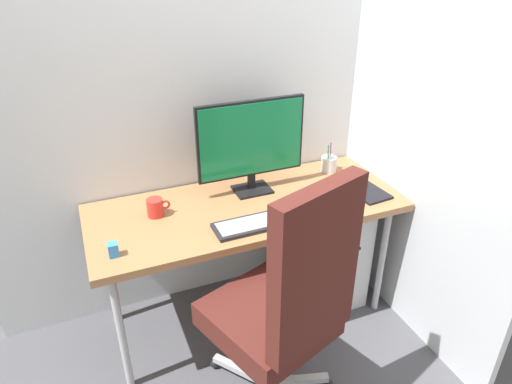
{
  "coord_description": "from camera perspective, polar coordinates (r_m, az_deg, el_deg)",
  "views": [
    {
      "loc": [
        -0.72,
        -1.87,
        1.89
      ],
      "look_at": [
        0.02,
        -0.06,
        0.83
      ],
      "focal_mm": 32.29,
      "sensor_mm": 36.0,
      "label": 1
    }
  ],
  "objects": [
    {
      "name": "coffee_mug",
      "position": [
        2.26,
        -12.35,
        -1.88
      ],
      "size": [
        0.11,
        0.08,
        0.09
      ],
      "color": "red",
      "rests_on": "desk"
    },
    {
      "name": "keyboard",
      "position": [
        2.15,
        0.14,
        -3.88
      ],
      "size": [
        0.41,
        0.15,
        0.02
      ],
      "color": "black",
      "rests_on": "desk"
    },
    {
      "name": "desk",
      "position": [
        2.34,
        -1.16,
        -2.65
      ],
      "size": [
        1.57,
        0.64,
        0.73
      ],
      "color": "#996B42",
      "rests_on": "ground_plane"
    },
    {
      "name": "filing_cabinet",
      "position": [
        2.73,
        8.14,
        -6.94
      ],
      "size": [
        0.39,
        0.46,
        0.63
      ],
      "color": "silver",
      "rests_on": "ground_plane"
    },
    {
      "name": "office_chair",
      "position": [
        1.9,
        3.56,
        -13.85
      ],
      "size": [
        0.61,
        0.63,
        1.2
      ],
      "color": "black",
      "rests_on": "ground_plane"
    },
    {
      "name": "mouse",
      "position": [
        2.3,
        9.99,
        -1.71
      ],
      "size": [
        0.09,
        0.1,
        0.04
      ],
      "primitive_type": "ellipsoid",
      "rotation": [
        0.0,
        0.0,
        -0.33
      ],
      "color": "black",
      "rests_on": "desk"
    },
    {
      "name": "pen_holder",
      "position": [
        2.67,
        9.02,
        3.49
      ],
      "size": [
        0.09,
        0.09,
        0.17
      ],
      "color": "silver",
      "rests_on": "desk"
    },
    {
      "name": "ground_plane",
      "position": [
        2.75,
        -1.02,
        -14.75
      ],
      "size": [
        8.0,
        8.0,
        0.0
      ],
      "primitive_type": "plane",
      "color": "#4C4C51"
    },
    {
      "name": "notebook",
      "position": [
        2.49,
        13.61,
        0.04
      ],
      "size": [
        0.18,
        0.24,
        0.01
      ],
      "primitive_type": "cube",
      "rotation": [
        0.0,
        0.0,
        0.09
      ],
      "color": "black",
      "rests_on": "desk"
    },
    {
      "name": "monitor",
      "position": [
        2.34,
        -0.59,
        6.2
      ],
      "size": [
        0.57,
        0.15,
        0.49
      ],
      "color": "black",
      "rests_on": "desk"
    },
    {
      "name": "desk_clamp_accessory",
      "position": [
        2.03,
        -17.27,
        -6.85
      ],
      "size": [
        0.04,
        0.04,
        0.06
      ],
      "primitive_type": "cube",
      "color": "#337FD8",
      "rests_on": "desk"
    },
    {
      "name": "wall_back",
      "position": [
        2.38,
        -4.56,
        16.66
      ],
      "size": [
        2.57,
        0.04,
        2.8
      ],
      "primitive_type": "cube",
      "color": "silver",
      "rests_on": "ground_plane"
    },
    {
      "name": "wall_side_right",
      "position": [
        2.36,
        19.46,
        15.08
      ],
      "size": [
        0.04,
        1.64,
        2.8
      ],
      "primitive_type": "cube",
      "color": "silver",
      "rests_on": "ground_plane"
    }
  ]
}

